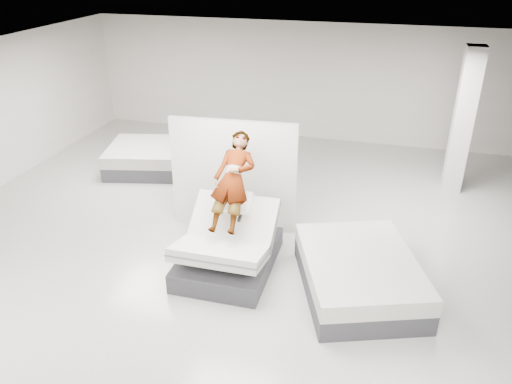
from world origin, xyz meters
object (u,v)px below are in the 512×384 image
at_px(hero_bed, 228,249).
at_px(divider_panel, 233,175).
at_px(column, 463,122).
at_px(flat_bed_left_far, 156,158).
at_px(remote, 240,218).
at_px(flat_bed_right_far, 359,274).
at_px(person, 233,195).

xyz_separation_m(hero_bed, divider_panel, (-0.34, 1.39, 0.71)).
bearing_deg(column, divider_panel, -145.63).
bearing_deg(flat_bed_left_far, hero_bed, -49.05).
bearing_deg(remote, flat_bed_right_far, -1.13).
height_order(person, divider_panel, divider_panel).
bearing_deg(person, column, 45.10).
bearing_deg(remote, hero_bed, 171.15).
height_order(divider_panel, flat_bed_right_far, divider_panel).
height_order(hero_bed, column, column).
xyz_separation_m(divider_panel, flat_bed_left_far, (-2.70, 2.12, -0.78)).
bearing_deg(column, remote, -130.40).
bearing_deg(divider_panel, person, -76.88).
distance_m(hero_bed, flat_bed_right_far, 2.20).
bearing_deg(flat_bed_right_far, hero_bed, 178.51).
xyz_separation_m(divider_panel, column, (4.24, 2.90, 0.51)).
xyz_separation_m(person, column, (3.90, 3.98, 0.35)).
bearing_deg(person, divider_panel, 107.14).
bearing_deg(divider_panel, hero_bed, -80.60).
relative_size(divider_panel, column, 0.75).
xyz_separation_m(person, flat_bed_right_far, (2.20, -0.37, -0.94)).
bearing_deg(divider_panel, remote, -72.86).
relative_size(flat_bed_right_far, flat_bed_left_far, 1.06).
relative_size(person, divider_panel, 0.74).
height_order(hero_bed, flat_bed_left_far, hero_bed).
distance_m(hero_bed, divider_panel, 1.60).
height_order(hero_bed, person, person).
height_order(divider_panel, column, column).
relative_size(divider_panel, flat_bed_left_far, 0.94).
relative_size(hero_bed, divider_panel, 0.82).
distance_m(flat_bed_right_far, flat_bed_left_far, 6.34).
distance_m(flat_bed_left_far, column, 7.11).
bearing_deg(person, hero_bed, -90.00).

